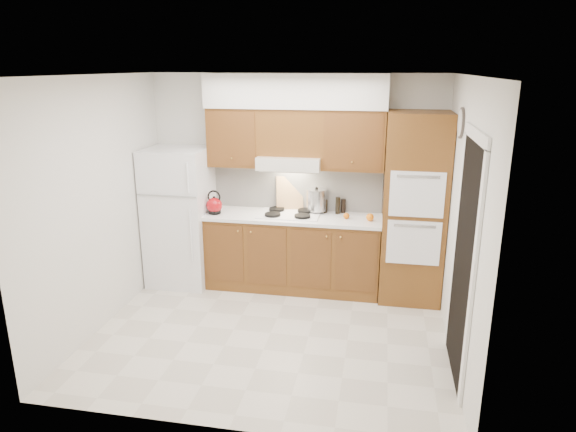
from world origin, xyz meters
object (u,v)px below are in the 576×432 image
object	(u,v)px
oven_cabinet	(414,209)
kettle	(214,205)
stock_pot	(316,200)
fridge	(180,217)

from	to	relation	value
oven_cabinet	kettle	bearing A→B (deg)	-177.77
oven_cabinet	kettle	size ratio (longest dim) A/B	11.40
oven_cabinet	stock_pot	xyz separation A→B (m)	(-1.16, 0.20, -0.00)
fridge	oven_cabinet	size ratio (longest dim) A/B	0.78
fridge	kettle	size ratio (longest dim) A/B	8.92
fridge	oven_cabinet	xyz separation A→B (m)	(2.85, 0.03, 0.24)
fridge	kettle	world-z (taller)	fridge
kettle	stock_pot	bearing A→B (deg)	37.14
fridge	stock_pot	xyz separation A→B (m)	(1.69, 0.23, 0.24)
oven_cabinet	fridge	bearing A→B (deg)	-179.30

